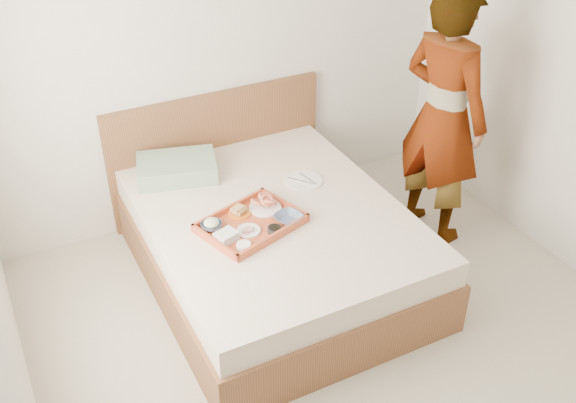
# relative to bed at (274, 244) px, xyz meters

# --- Properties ---
(ground) EXTENTS (3.50, 4.00, 0.01)m
(ground) POSITION_rel_bed_xyz_m (0.11, -1.00, -0.27)
(ground) COLOR #BBAF9E
(ground) RESTS_ON ground
(wall_back) EXTENTS (3.50, 0.01, 2.60)m
(wall_back) POSITION_rel_bed_xyz_m (0.11, 1.00, 1.04)
(wall_back) COLOR silver
(wall_back) RESTS_ON ground
(bed) EXTENTS (1.65, 2.00, 0.53)m
(bed) POSITION_rel_bed_xyz_m (0.00, 0.00, 0.00)
(bed) COLOR brown
(bed) RESTS_ON ground
(headboard) EXTENTS (1.65, 0.06, 0.95)m
(headboard) POSITION_rel_bed_xyz_m (0.00, 0.97, 0.21)
(headboard) COLOR brown
(headboard) RESTS_ON ground
(pillow) EXTENTS (0.61, 0.49, 0.13)m
(pillow) POSITION_rel_bed_xyz_m (-0.40, 0.69, 0.33)
(pillow) COLOR gray
(pillow) RESTS_ON bed
(tray) EXTENTS (0.70, 0.59, 0.05)m
(tray) POSITION_rel_bed_xyz_m (-0.20, -0.08, 0.29)
(tray) COLOR #B8422B
(tray) RESTS_ON bed
(prawn_plate) EXTENTS (0.26, 0.26, 0.01)m
(prawn_plate) POSITION_rel_bed_xyz_m (-0.05, 0.03, 0.29)
(prawn_plate) COLOR white
(prawn_plate) RESTS_ON tray
(navy_bowl_big) EXTENTS (0.21, 0.21, 0.04)m
(navy_bowl_big) POSITION_rel_bed_xyz_m (0.02, -0.16, 0.30)
(navy_bowl_big) COLOR #192350
(navy_bowl_big) RESTS_ON tray
(sauce_dish) EXTENTS (0.11, 0.11, 0.03)m
(sauce_dish) POSITION_rel_bed_xyz_m (-0.10, -0.22, 0.30)
(sauce_dish) COLOR black
(sauce_dish) RESTS_ON tray
(meat_plate) EXTENTS (0.18, 0.18, 0.01)m
(meat_plate) POSITION_rel_bed_xyz_m (-0.24, -0.14, 0.29)
(meat_plate) COLOR white
(meat_plate) RESTS_ON tray
(bread_plate) EXTENTS (0.18, 0.18, 0.01)m
(bread_plate) POSITION_rel_bed_xyz_m (-0.22, 0.05, 0.29)
(bread_plate) COLOR orange
(bread_plate) RESTS_ON tray
(salad_bowl) EXTENTS (0.16, 0.16, 0.04)m
(salad_bowl) POSITION_rel_bed_xyz_m (-0.43, -0.01, 0.30)
(salad_bowl) COLOR #192350
(salad_bowl) RESTS_ON tray
(plastic_tub) EXTENTS (0.15, 0.14, 0.05)m
(plastic_tub) POSITION_rel_bed_xyz_m (-0.39, -0.16, 0.31)
(plastic_tub) COLOR silver
(plastic_tub) RESTS_ON tray
(cheese_round) EXTENTS (0.11, 0.11, 0.03)m
(cheese_round) POSITION_rel_bed_xyz_m (-0.33, -0.28, 0.30)
(cheese_round) COLOR white
(cheese_round) RESTS_ON tray
(dinner_plate) EXTENTS (0.33, 0.33, 0.01)m
(dinner_plate) POSITION_rel_bed_xyz_m (0.34, 0.23, 0.27)
(dinner_plate) COLOR white
(dinner_plate) RESTS_ON bed
(person) EXTENTS (0.58, 0.75, 1.84)m
(person) POSITION_rel_bed_xyz_m (1.26, -0.02, 0.66)
(person) COLOR white
(person) RESTS_ON ground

